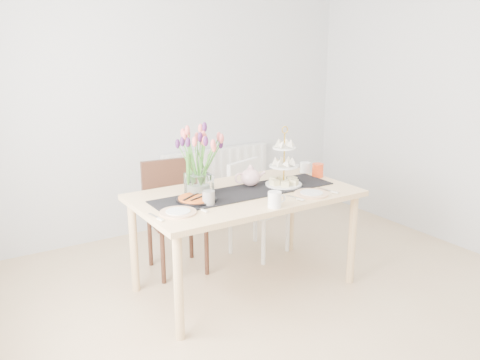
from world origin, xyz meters
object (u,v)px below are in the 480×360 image
chair_brown (173,207)px  tulip_vase (198,152)px  tart_tin (196,199)px  mug_white (275,200)px  mug_orange (318,170)px  chair_white (253,200)px  teapot (250,177)px  cake_stand (284,171)px  plate_right (311,194)px  mug_grey (209,198)px  plate_left (178,212)px  radiator (216,177)px  dining_table (245,203)px  cream_jug (305,168)px

chair_brown → tulip_vase: bearing=-85.3°
tart_tin → mug_white: bearing=-45.0°
mug_white → mug_orange: size_ratio=0.99×
chair_white → teapot: bearing=-144.4°
chair_brown → mug_orange: bearing=-21.7°
tulip_vase → cake_stand: size_ratio=1.45×
tulip_vase → plate_right: bearing=-31.0°
tart_tin → mug_grey: mug_grey is taller
teapot → plate_left: (-0.73, -0.26, -0.07)m
radiator → mug_orange: size_ratio=11.01×
dining_table → mug_grey: mug_grey is taller
dining_table → mug_white: (-0.02, -0.39, 0.13)m
dining_table → cream_jug: (0.73, 0.21, 0.12)m
mug_white → cake_stand: bearing=56.1°
radiator → cream_jug: bearing=-82.9°
cake_stand → tulip_vase: bearing=168.8°
mug_white → mug_orange: mug_orange is taller
radiator → plate_left: bearing=-126.7°
mug_grey → tart_tin: bearing=63.2°
cake_stand → teapot: size_ratio=1.71×
dining_table → plate_left: size_ratio=6.71×
cake_stand → mug_grey: bearing=-171.6°
cake_stand → teapot: (-0.22, 0.12, -0.04)m
radiator → chair_brown: 1.21m
tulip_vase → mug_orange: size_ratio=5.41×
teapot → cake_stand: bearing=-14.7°
radiator → teapot: (-0.46, -1.34, 0.37)m
chair_white → tart_tin: 1.04m
plate_left → tulip_vase: bearing=42.6°
radiator → plate_right: 1.78m
dining_table → mug_grey: (-0.36, -0.11, 0.13)m
chair_brown → mug_grey: bearing=-88.6°
dining_table → cream_jug: bearing=16.2°
mug_white → plate_left: mug_white is taller
teapot → mug_white: size_ratio=2.21×
plate_left → plate_right: (0.99, -0.14, 0.00)m
cake_stand → tart_tin: cake_stand is taller
dining_table → plate_right: size_ratio=6.51×
dining_table → tulip_vase: size_ratio=2.71×
teapot → tart_tin: size_ratio=0.85×
plate_right → teapot: bearing=122.9°
tulip_vase → cake_stand: tulip_vase is taller
tulip_vase → plate_left: 0.51m
radiator → tart_tin: tart_tin is taller
chair_brown → cake_stand: bearing=-37.7°
chair_white → mug_orange: 0.67m
chair_brown → cream_jug: (1.03, -0.41, 0.28)m
tulip_vase → mug_grey: bearing=-102.3°
cream_jug → mug_white: bearing=-162.8°
cream_jug → plate_left: (-1.35, -0.37, -0.04)m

